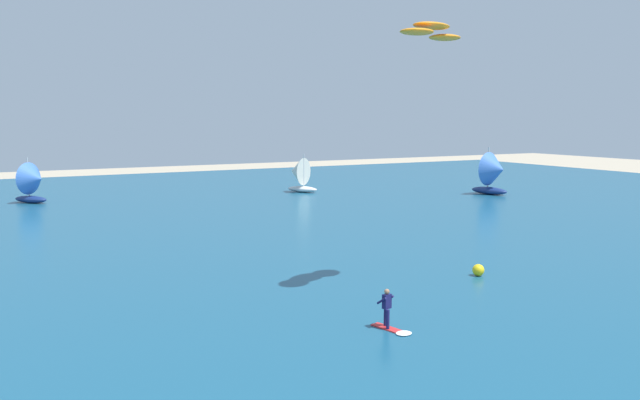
{
  "coord_description": "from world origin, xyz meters",
  "views": [
    {
      "loc": [
        -11.88,
        -5.14,
        8.76
      ],
      "look_at": [
        0.87,
        18.37,
        5.34
      ],
      "focal_mm": 36.56,
      "sensor_mm": 36.0,
      "label": 1
    }
  ],
  "objects": [
    {
      "name": "sailboat_outermost",
      "position": [
        21.77,
        62.14,
        2.15
      ],
      "size": [
        3.7,
        4.03,
        4.48
      ],
      "color": "silver",
      "rests_on": "ocean"
    },
    {
      "name": "sailboat_center_horizon",
      "position": [
        -6.11,
        66.03,
        2.22
      ],
      "size": [
        4.0,
        4.13,
        4.62
      ],
      "color": "navy",
      "rests_on": "ocean"
    },
    {
      "name": "kitesurfer",
      "position": [
        2.95,
        16.18,
        0.7
      ],
      "size": [
        0.98,
        2.03,
        1.67
      ],
      "color": "red",
      "rests_on": "ocean"
    },
    {
      "name": "sailboat_far_right",
      "position": [
        39.78,
        49.2,
        2.55
      ],
      "size": [
        4.13,
        4.73,
        5.34
      ],
      "color": "navy",
      "rests_on": "ocean"
    },
    {
      "name": "ocean",
      "position": [
        0.0,
        51.11,
        0.05
      ],
      "size": [
        160.0,
        90.0,
        0.1
      ],
      "primitive_type": "cube",
      "color": "navy",
      "rests_on": "ground"
    },
    {
      "name": "marker_buoy",
      "position": [
        12.4,
        21.4,
        0.43
      ],
      "size": [
        0.65,
        0.65,
        0.65
      ],
      "primitive_type": "sphere",
      "color": "yellow",
      "rests_on": "ocean"
    },
    {
      "name": "kite",
      "position": [
        7.82,
        20.11,
        12.8
      ],
      "size": [
        4.79,
        3.21,
        0.7
      ],
      "color": "orange"
    }
  ]
}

